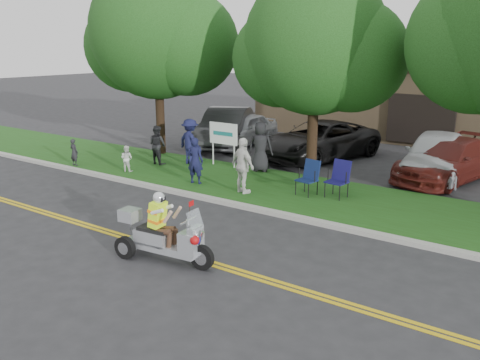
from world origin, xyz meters
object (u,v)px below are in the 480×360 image
Objects in this scene: spectator_adult_mid at (157,145)px; parked_car_mid at (319,140)px; trike_scooter at (162,237)px; spectator_adult_right at (243,166)px; lawn_chair_a at (309,175)px; lawn_chair_b at (339,176)px; parked_car_left at (226,127)px; spectator_adult_left at (195,161)px; parked_car_far_right at (436,154)px; parked_car_far_left at (243,129)px; parked_car_right at (448,160)px.

parked_car_mid is at bearing -129.81° from spectator_adult_mid.
trike_scooter is 5.19m from spectator_adult_right.
lawn_chair_a is 0.91m from lawn_chair_b.
trike_scooter is 0.45× the size of parked_car_left.
lawn_chair_b is at bearing -55.20° from parked_car_left.
parked_car_left reaches higher than spectator_adult_mid.
parked_car_left reaches higher than trike_scooter.
spectator_adult_mid is 4.89m from parked_car_left.
spectator_adult_mid reaches higher than lawn_chair_b.
parked_car_far_right is (6.17, 5.92, -0.06)m from spectator_adult_left.
trike_scooter reaches higher than parked_car_far_left.
parked_car_left is (-0.50, -0.60, 0.13)m from parked_car_far_left.
spectator_adult_right reaches higher than trike_scooter.
spectator_adult_right is 8.18m from parked_car_left.
lawn_chair_b is 9.19m from parked_car_far_left.
parked_car_far_right is at bearing -25.14° from parked_car_left.
parked_car_left is at bearing -30.88° from spectator_adult_right.
parked_car_mid is 1.13× the size of parked_car_right.
trike_scooter is at bearing 137.74° from spectator_adult_mid.
parked_car_mid reaches higher than parked_car_far_left.
spectator_adult_right is at bearing -70.66° from parked_car_mid.
parked_car_left is 4.79m from parked_car_mid.
parked_car_right is (5.21, -0.50, -0.06)m from parked_car_mid.
trike_scooter is 11.20m from parked_car_right.
spectator_adult_right is 6.18m from parked_car_mid.
lawn_chair_b is (0.86, 0.28, 0.03)m from lawn_chair_a.
lawn_chair_a is 0.22× the size of parked_car_far_right.
parked_car_far_left is at bearing 27.11° from parked_car_left.
spectator_adult_mid is at bearing -93.29° from parked_car_far_left.
spectator_adult_left is 3.31m from spectator_adult_mid.
parked_car_far_left reaches higher than lawn_chair_b.
spectator_adult_right is at bearing 166.08° from spectator_adult_left.
lawn_chair_b is at bearing 27.41° from lawn_chair_a.
lawn_chair_a is 0.71× the size of spectator_adult_mid.
lawn_chair_a is 0.61× the size of spectator_adult_right.
parked_car_far_right reaches higher than parked_car_right.
spectator_adult_right reaches higher than parked_car_mid.
lawn_chair_b is at bearing 72.15° from trike_scooter.
trike_scooter reaches higher than parked_car_mid.
parked_car_far_right is (-0.50, 0.29, 0.10)m from parked_car_right.
parked_car_far_left is (0.19, 5.48, -0.12)m from spectator_adult_mid.
parked_car_mid is at bearing 129.46° from lawn_chair_b.
lawn_chair_b is 5.71m from parked_car_mid.
parked_car_far_left is at bearing 110.72° from trike_scooter.
spectator_adult_left is 0.89× the size of spectator_adult_right.
spectator_adult_right is at bearing -115.16° from parked_car_right.
parked_car_far_right is (4.23, 5.95, -0.16)m from spectator_adult_right.
parked_car_right is at bearing -153.04° from spectator_adult_left.
parked_car_left reaches higher than spectator_adult_left.
parked_car_left reaches higher than parked_car_far_left.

